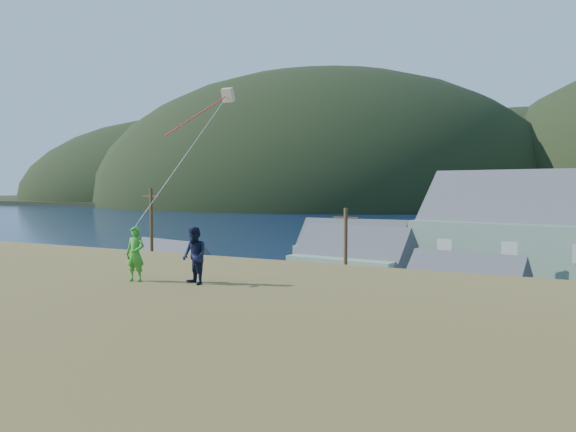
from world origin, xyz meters
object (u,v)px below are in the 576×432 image
Objects in this scene: wharf at (431,262)px; shed_palegreen_near at (352,264)px; shed_teal at (163,275)px; kite_flyer_navy at (194,256)px; kite_flyer_green at (135,254)px; shed_palegreen_far at (352,252)px; shed_white at (463,294)px.

shed_palegreen_near is at bearing -94.14° from wharf.
shed_teal is 33.11m from kite_flyer_navy.
kite_flyer_green is (5.17, -58.53, 7.54)m from wharf.
kite_flyer_navy is (11.99, -43.68, 5.03)m from shed_palegreen_far.
shed_teal is at bearing 119.17° from kite_flyer_green.
shed_palegreen_far is at bearing 117.43° from shed_palegreen_near.
kite_flyer_navy is at bearing -69.53° from shed_palegreen_near.
kite_flyer_navy reaches higher than kite_flyer_green.
kite_flyer_green is at bearing -88.82° from shed_white.
kite_flyer_navy is at bearing -83.16° from wharf.
kite_flyer_green is at bearing -142.49° from kite_flyer_navy.
kite_flyer_green is (-4.32, -27.58, 5.53)m from shed_white.
wharf is 16.21× the size of kite_flyer_navy.
shed_palegreen_far is at bearing 77.19° from shed_teal.
shed_palegreen_near is at bearing 52.92° from shed_teal.
kite_flyer_green is (19.92, -24.76, 5.56)m from shed_teal.
wharf is 23.38m from shed_palegreen_near.
shed_palegreen_far is 7.45× the size of kite_flyer_green.
shed_white is (24.25, 2.82, 0.03)m from shed_teal.
wharf is 32.43m from shed_white.
shed_palegreen_far reaches higher than wharf.
shed_teal is at bearing -118.79° from shed_palegreen_far.
shed_white is (11.18, -7.76, -0.42)m from shed_palegreen_near.
kite_flyer_navy reaches higher than shed_teal.
shed_palegreen_near is at bearing -71.17° from shed_palegreen_far.
shed_palegreen_near is 0.95× the size of shed_palegreen_far.
shed_white is (9.50, -30.95, 2.01)m from wharf.
wharf is 36.90m from shed_teal.
shed_palegreen_near is (-1.68, -23.19, 2.43)m from wharf.
shed_teal reaches higher than wharf.
shed_white is at bearing -72.94° from wharf.
shed_palegreen_near is 13.61m from shed_white.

